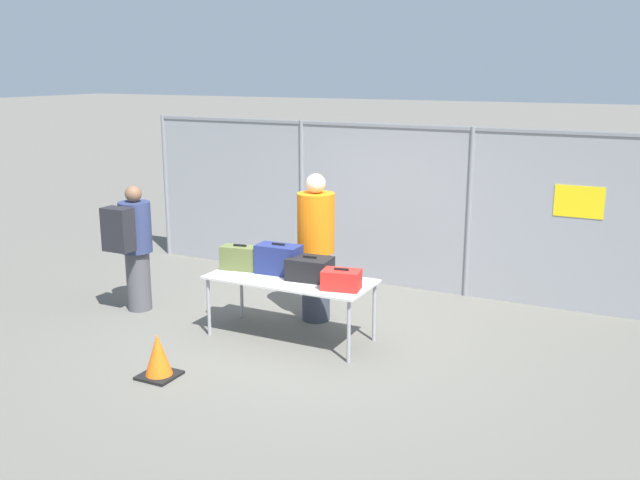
# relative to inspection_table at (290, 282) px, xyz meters

# --- Properties ---
(ground_plane) EXTENTS (120.00, 120.00, 0.00)m
(ground_plane) POSITION_rel_inspection_table_xyz_m (0.11, 0.02, -0.67)
(ground_plane) COLOR #605E56
(fence_section) EXTENTS (7.70, 0.07, 2.31)m
(fence_section) POSITION_rel_inspection_table_xyz_m (0.13, 2.46, 0.53)
(fence_section) COLOR gray
(fence_section) RESTS_ON ground_plane
(inspection_table) EXTENTS (1.91, 0.82, 0.72)m
(inspection_table) POSITION_rel_inspection_table_xyz_m (0.00, 0.00, 0.00)
(inspection_table) COLOR silver
(inspection_table) RESTS_ON ground_plane
(suitcase_olive) EXTENTS (0.48, 0.29, 0.31)m
(suitcase_olive) POSITION_rel_inspection_table_xyz_m (-0.71, 0.05, 0.19)
(suitcase_olive) COLOR #566033
(suitcase_olive) RESTS_ON inspection_table
(suitcase_navy) EXTENTS (0.52, 0.30, 0.36)m
(suitcase_navy) POSITION_rel_inspection_table_xyz_m (-0.22, 0.12, 0.22)
(suitcase_navy) COLOR navy
(suitcase_navy) RESTS_ON inspection_table
(suitcase_black) EXTENTS (0.51, 0.39, 0.27)m
(suitcase_black) POSITION_rel_inspection_table_xyz_m (0.22, 0.06, 0.17)
(suitcase_black) COLOR black
(suitcase_black) RESTS_ON inspection_table
(suitcase_red) EXTENTS (0.45, 0.34, 0.24)m
(suitcase_red) POSITION_rel_inspection_table_xyz_m (0.70, -0.12, 0.16)
(suitcase_red) COLOR red
(suitcase_red) RESTS_ON inspection_table
(traveler_hooded) EXTENTS (0.40, 0.62, 1.63)m
(traveler_hooded) POSITION_rel_inspection_table_xyz_m (-2.24, -0.05, 0.22)
(traveler_hooded) COLOR #4C4C51
(traveler_hooded) RESTS_ON ground_plane
(security_worker_near) EXTENTS (0.45, 0.45, 1.83)m
(security_worker_near) POSITION_rel_inspection_table_xyz_m (-0.02, 0.69, 0.27)
(security_worker_near) COLOR #383D4C
(security_worker_near) RESTS_ON ground_plane
(utility_trailer) EXTENTS (3.87, 2.29, 0.65)m
(utility_trailer) POSITION_rel_inspection_table_xyz_m (1.13, 5.03, -0.28)
(utility_trailer) COLOR #B2B2B7
(utility_trailer) RESTS_ON ground_plane
(traffic_cone) EXTENTS (0.37, 0.37, 0.46)m
(traffic_cone) POSITION_rel_inspection_table_xyz_m (-0.68, -1.54, -0.46)
(traffic_cone) COLOR black
(traffic_cone) RESTS_ON ground_plane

